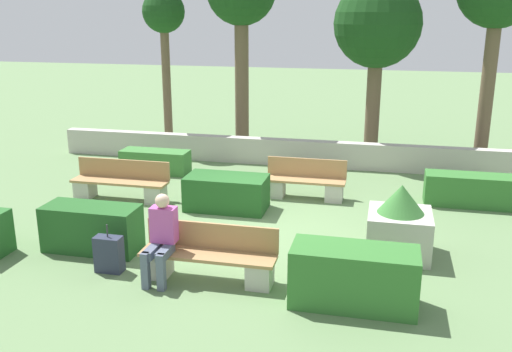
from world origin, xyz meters
name	(u,v)px	position (x,y,z in m)	size (l,w,h in m)	color
ground_plane	(253,231)	(0.00, 0.00, 0.00)	(60.00, 60.00, 0.00)	#607F51
perimeter_wall	(295,153)	(0.00, 4.70, 0.34)	(12.86, 0.30, 0.67)	#B7B2A8
bench_front	(209,259)	(-0.19, -2.05, 0.32)	(2.04, 0.49, 0.83)	#A37A4C
bench_left_side	(121,185)	(-3.16, 1.13, 0.32)	(2.09, 0.48, 0.83)	#A37A4C
bench_right_side	(305,184)	(0.65, 2.10, 0.31)	(1.71, 0.49, 0.83)	#A37A4C
person_seated_man	(161,234)	(-0.87, -2.19, 0.72)	(0.38, 0.64, 1.31)	#515B70
hedge_block_near_left	(479,191)	(4.21, 2.40, 0.33)	(2.17, 0.61, 0.65)	#33702D
hedge_block_mid_left	(155,161)	(-3.26, 3.26, 0.28)	(1.69, 0.60, 0.56)	#3D7A38
hedge_block_mid_right	(92,228)	(-2.42, -1.44, 0.39)	(1.60, 0.66, 0.77)	#235623
hedge_block_far_left	(354,277)	(1.96, -2.33, 0.41)	(1.71, 0.73, 0.83)	#33702D
hedge_block_far_right	(227,193)	(-0.79, 1.05, 0.34)	(1.63, 0.84, 0.69)	#235623
planter_corner_left	(400,225)	(2.58, -0.47, 0.52)	(1.01, 1.01, 1.20)	#B7B2A8
suitcase	(109,254)	(-1.77, -2.14, 0.29)	(0.42, 0.22, 0.77)	#282D42
tree_leftmost	(164,20)	(-3.88, 5.77, 3.61)	(1.17, 1.17, 4.43)	brown
tree_center_right	(377,27)	(1.88, 5.97, 3.48)	(2.26, 2.26, 4.68)	brown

